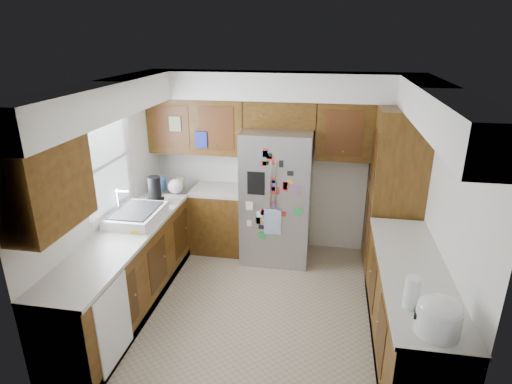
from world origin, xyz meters
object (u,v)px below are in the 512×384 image
pantry (394,192)px  paper_towel (412,292)px  fridge (277,196)px  rice_cooker (439,315)px

pantry → paper_towel: 2.25m
fridge → rice_cooker: size_ratio=5.47×
pantry → fridge: bearing=177.9°
pantry → paper_towel: bearing=-93.6°
fridge → paper_towel: size_ratio=6.76×
paper_towel → fridge: bearing=120.6°
pantry → paper_towel: pantry is taller
paper_towel → rice_cooker: bearing=-63.8°
pantry → paper_towel: size_ratio=8.07×
rice_cooker → paper_towel: size_ratio=1.24×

